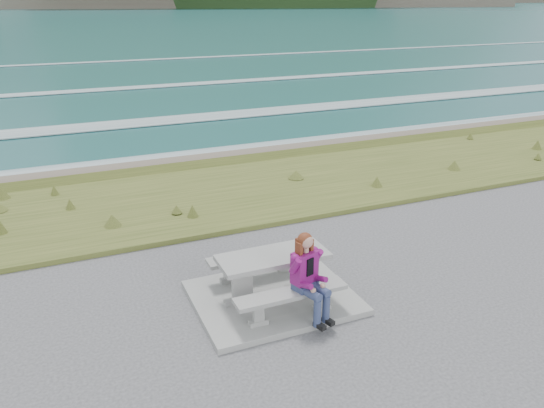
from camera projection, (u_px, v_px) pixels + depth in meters
name	position (u px, v px, depth m)	size (l,w,h in m)	color
concrete_slab	(273.00, 297.00, 8.85)	(2.60, 2.10, 0.10)	gray
picnic_table	(273.00, 264.00, 8.62)	(1.80, 0.75, 0.75)	gray
bench_landward	(291.00, 297.00, 8.11)	(1.80, 0.35, 0.45)	gray
bench_seaward	(257.00, 258.00, 9.31)	(1.80, 0.35, 0.45)	gray
grass_verge	(194.00, 201.00, 13.15)	(160.00, 4.50, 0.22)	#3C4D1C
shore_drop	(168.00, 168.00, 15.63)	(160.00, 0.80, 2.20)	brown
ocean	(104.00, 114.00, 30.97)	(1600.00, 1600.00, 0.09)	#225E61
seated_woman	(311.00, 288.00, 8.04)	(0.56, 0.76, 1.38)	navy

